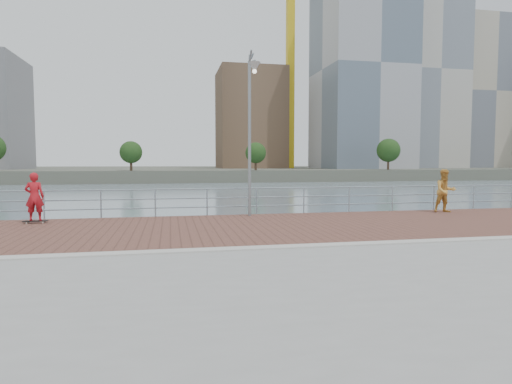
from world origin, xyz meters
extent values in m
plane|color=slate|center=(0.00, 0.00, -2.00)|extent=(400.00, 400.00, 0.00)
cube|color=brown|center=(0.00, 3.60, 0.01)|extent=(40.00, 6.80, 0.02)
cube|color=#B7B5AD|center=(0.00, 0.00, 0.03)|extent=(40.00, 0.40, 0.06)
cube|color=#4C5142|center=(0.00, 122.50, -0.75)|extent=(320.00, 95.00, 2.50)
cylinder|color=#8C9EA8|center=(-7.18, 7.00, 0.55)|extent=(0.06, 0.06, 1.10)
cylinder|color=#8C9EA8|center=(-5.13, 7.00, 0.55)|extent=(0.06, 0.06, 1.10)
cylinder|color=#8C9EA8|center=(-3.08, 7.00, 0.55)|extent=(0.06, 0.06, 1.10)
cylinder|color=#8C9EA8|center=(-1.03, 7.00, 0.55)|extent=(0.06, 0.06, 1.10)
cylinder|color=#8C9EA8|center=(1.03, 7.00, 0.55)|extent=(0.06, 0.06, 1.10)
cylinder|color=#8C9EA8|center=(3.08, 7.00, 0.55)|extent=(0.06, 0.06, 1.10)
cylinder|color=#8C9EA8|center=(5.13, 7.00, 0.55)|extent=(0.06, 0.06, 1.10)
cylinder|color=#8C9EA8|center=(7.18, 7.00, 0.55)|extent=(0.06, 0.06, 1.10)
cylinder|color=#8C9EA8|center=(9.24, 7.00, 0.55)|extent=(0.06, 0.06, 1.10)
cylinder|color=#8C9EA8|center=(11.29, 7.00, 0.55)|extent=(0.06, 0.06, 1.10)
cylinder|color=#8C9EA8|center=(13.34, 7.00, 0.55)|extent=(0.06, 0.06, 1.10)
cylinder|color=#8C9EA8|center=(0.00, 7.00, 1.10)|extent=(39.00, 0.05, 0.05)
cylinder|color=#8C9EA8|center=(0.00, 7.00, 0.73)|extent=(39.00, 0.05, 0.05)
cylinder|color=#8C9EA8|center=(0.00, 7.00, 0.36)|extent=(39.00, 0.05, 0.05)
cylinder|color=gray|center=(0.64, 6.50, 3.08)|extent=(0.12, 0.12, 6.16)
cylinder|color=gray|center=(0.64, 5.99, 6.16)|extent=(0.07, 1.03, 0.07)
cone|color=#B2B2AD|center=(0.64, 5.47, 5.96)|extent=(0.45, 0.45, 0.36)
cube|color=black|center=(-7.19, 5.92, 0.10)|extent=(0.83, 0.26, 0.03)
cylinder|color=beige|center=(-7.45, 5.83, 0.05)|extent=(0.07, 0.05, 0.06)
cylinder|color=beige|center=(-6.93, 5.86, 0.05)|extent=(0.07, 0.05, 0.06)
cylinder|color=beige|center=(-7.46, 5.98, 0.05)|extent=(0.07, 0.05, 0.06)
cylinder|color=beige|center=(-6.94, 6.01, 0.05)|extent=(0.07, 0.05, 0.06)
imported|color=red|center=(-7.19, 5.92, 0.96)|extent=(0.65, 0.45, 1.72)
imported|color=gold|center=(9.11, 6.01, 0.95)|extent=(1.00, 0.84, 1.86)
cube|color=gold|center=(30.00, 104.00, 25.50)|extent=(2.00, 2.00, 50.00)
cube|color=brown|center=(20.00, 110.00, 14.25)|extent=(18.00, 18.00, 27.49)
cube|color=#9E9EA3|center=(48.00, 98.00, 26.45)|extent=(22.00, 22.00, 51.89)
cube|color=#B2ADA3|center=(72.00, 108.00, 28.29)|extent=(20.00, 20.00, 55.57)
cube|color=#ADA38E|center=(95.00, 115.00, 23.91)|extent=(24.00, 22.00, 46.81)
cylinder|color=#473323|center=(-10.00, 77.00, 2.20)|extent=(0.50, 0.50, 3.39)
sphere|color=#193814|center=(-10.00, 77.00, 4.13)|extent=(4.36, 4.36, 4.36)
cylinder|color=#473323|center=(15.00, 77.00, 2.19)|extent=(0.50, 0.50, 3.37)
sphere|color=#193814|center=(15.00, 77.00, 4.12)|extent=(4.34, 4.34, 4.34)
cylinder|color=#473323|center=(45.00, 77.00, 2.51)|extent=(0.50, 0.50, 4.02)
sphere|color=#193814|center=(45.00, 77.00, 4.81)|extent=(5.17, 5.17, 5.17)
camera|label=1|loc=(-2.48, -10.35, 2.18)|focal=30.00mm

